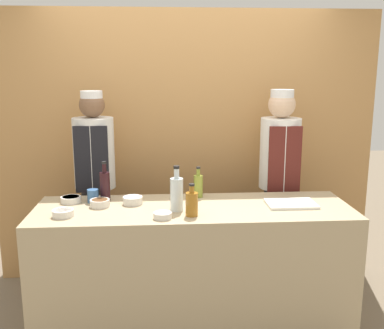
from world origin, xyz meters
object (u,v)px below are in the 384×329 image
(chef_left, at_px, (96,186))
(bottle_clear, at_px, (177,193))
(cutting_board, at_px, (291,204))
(bottle_wine, at_px, (105,185))
(bottle_amber, at_px, (192,203))
(sauce_bowl_white, at_px, (163,215))
(bottle_oil, at_px, (198,185))
(sauce_bowl_purple, at_px, (133,200))
(sauce_bowl_orange, at_px, (63,213))
(chef_right, at_px, (279,182))
(sauce_bowl_green, at_px, (71,199))
(sauce_bowl_brown, at_px, (100,203))
(cup_blue, at_px, (93,196))

(chef_left, bearing_deg, bottle_clear, -44.82)
(cutting_board, bearing_deg, bottle_wine, 171.25)
(bottle_amber, xyz_separation_m, bottle_wine, (-0.62, 0.40, 0.03))
(sauce_bowl_white, xyz_separation_m, cutting_board, (0.92, 0.23, -0.01))
(sauce_bowl_white, distance_m, bottle_oil, 0.56)
(sauce_bowl_purple, distance_m, bottle_wine, 0.25)
(sauce_bowl_orange, bearing_deg, bottle_wine, 56.06)
(sauce_bowl_purple, distance_m, cutting_board, 1.14)
(chef_right, bearing_deg, cutting_board, -96.01)
(bottle_amber, relative_size, chef_right, 0.13)
(sauce_bowl_green, height_order, bottle_wine, bottle_wine)
(sauce_bowl_orange, xyz_separation_m, bottle_clear, (0.76, 0.08, 0.10))
(sauce_bowl_purple, relative_size, bottle_clear, 0.45)
(bottle_wine, bearing_deg, bottle_clear, -27.54)
(sauce_bowl_white, distance_m, sauce_bowl_green, 0.78)
(sauce_bowl_purple, bearing_deg, bottle_clear, -28.31)
(sauce_bowl_orange, xyz_separation_m, chef_left, (0.11, 0.72, -0.01))
(bottle_wine, bearing_deg, cutting_board, -8.75)
(sauce_bowl_brown, distance_m, cutting_board, 1.37)
(sauce_bowl_brown, relative_size, cutting_board, 0.40)
(sauce_bowl_green, distance_m, cutting_board, 1.61)
(sauce_bowl_orange, relative_size, bottle_wine, 0.48)
(sauce_bowl_purple, bearing_deg, bottle_oil, 16.82)
(sauce_bowl_green, relative_size, bottle_amber, 0.67)
(sauce_bowl_orange, distance_m, chef_right, 1.80)
(cutting_board, xyz_separation_m, chef_left, (-1.47, 0.58, 0.00))
(chef_right, bearing_deg, bottle_clear, -144.06)
(cutting_board, height_order, cup_blue, cup_blue)
(sauce_bowl_brown, relative_size, bottle_wine, 0.47)
(sauce_bowl_white, height_order, cup_blue, cup_blue)
(sauce_bowl_brown, distance_m, chef_right, 1.52)
(bottle_amber, distance_m, bottle_wine, 0.73)
(cutting_board, distance_m, bottle_wine, 1.37)
(sauce_bowl_purple, xyz_separation_m, bottle_oil, (0.49, 0.15, 0.06))
(bottle_amber, xyz_separation_m, bottle_clear, (-0.10, 0.12, 0.04))
(cutting_board, bearing_deg, sauce_bowl_purple, 174.77)
(sauce_bowl_green, height_order, chef_left, chef_left)
(sauce_bowl_purple, xyz_separation_m, bottle_clear, (0.31, -0.17, 0.09))
(bottle_clear, bearing_deg, cutting_board, 4.49)
(sauce_bowl_brown, xyz_separation_m, chef_right, (1.43, 0.52, -0.01))
(sauce_bowl_green, height_order, chef_right, chef_right)
(sauce_bowl_white, xyz_separation_m, sauce_bowl_green, (-0.67, 0.40, 0.00))
(sauce_bowl_white, distance_m, cutting_board, 0.95)
(sauce_bowl_orange, relative_size, chef_left, 0.08)
(bottle_oil, bearing_deg, bottle_amber, -100.27)
(cutting_board, height_order, bottle_wine, bottle_wine)
(sauce_bowl_brown, relative_size, bottle_amber, 0.63)
(bottle_wine, height_order, chef_right, chef_right)
(bottle_oil, distance_m, chef_left, 0.89)
(sauce_bowl_brown, height_order, cup_blue, cup_blue)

